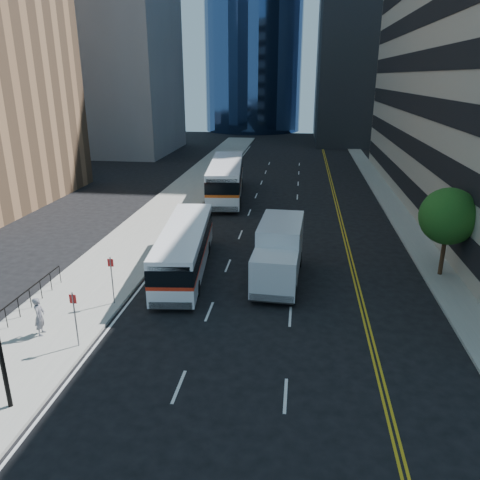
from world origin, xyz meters
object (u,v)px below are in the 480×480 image
at_px(street_tree, 448,216).
at_px(bus_front, 185,248).
at_px(box_truck, 279,252).
at_px(bus_rear, 226,178).
at_px(pedestrian, 40,316).

bearing_deg(street_tree, bus_front, -175.11).
distance_m(street_tree, box_truck, 9.67).
distance_m(bus_rear, box_truck, 19.79).
height_order(bus_front, box_truck, box_truck).
distance_m(bus_rear, pedestrian, 26.74).
height_order(street_tree, box_truck, street_tree).
relative_size(street_tree, bus_front, 0.47).
height_order(bus_front, pedestrian, bus_front).
xyz_separation_m(bus_front, bus_rear, (-0.45, 18.37, 0.35)).
bearing_deg(bus_front, box_truck, -11.11).
xyz_separation_m(bus_rear, box_truck, (5.99, -18.86, -0.13)).
distance_m(bus_front, box_truck, 5.56).
bearing_deg(pedestrian, box_truck, -64.65).
bearing_deg(pedestrian, street_tree, -75.71).
relative_size(street_tree, pedestrian, 2.87).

